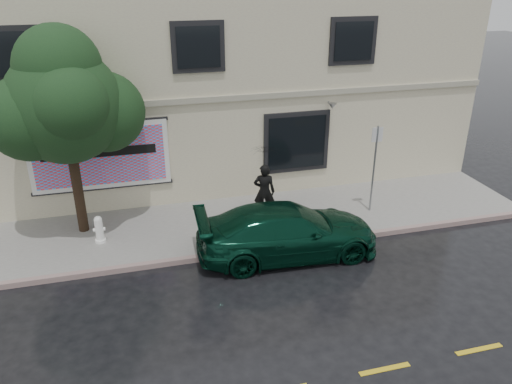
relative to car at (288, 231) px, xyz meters
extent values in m
plane|color=black|center=(-1.68, -1.20, -0.73)|extent=(90.00, 90.00, 0.00)
cube|color=gray|center=(-1.68, 2.05, -0.65)|extent=(20.00, 3.50, 0.15)
cube|color=gray|center=(-1.68, 0.30, -0.65)|extent=(20.00, 0.18, 0.16)
cube|color=beige|center=(-1.68, 7.80, 2.77)|extent=(20.00, 8.00, 7.00)
cube|color=#9E9984|center=(-1.68, 3.76, 2.87)|extent=(20.00, 0.12, 0.18)
cube|color=black|center=(1.52, 3.76, 1.22)|extent=(2.30, 0.10, 2.10)
cube|color=black|center=(1.52, 3.70, 1.22)|extent=(2.00, 0.05, 1.80)
cube|color=black|center=(-6.68, 3.70, 4.47)|extent=(1.30, 0.05, 1.20)
cube|color=black|center=(-1.68, 3.70, 4.47)|extent=(1.30, 0.05, 1.20)
cube|color=black|center=(3.32, 3.70, 4.47)|extent=(1.30, 0.05, 1.20)
cube|color=white|center=(-4.88, 3.73, 1.32)|extent=(4.20, 0.06, 2.10)
cube|color=#FE3848|center=(-4.88, 3.69, 1.32)|extent=(3.90, 0.04, 1.80)
cube|color=black|center=(-4.88, 3.76, 0.27)|extent=(4.30, 0.10, 0.10)
cube|color=black|center=(-4.88, 3.76, 2.37)|extent=(4.30, 0.10, 0.10)
cube|color=black|center=(-4.88, 3.66, 1.47)|extent=(3.40, 0.02, 0.28)
imported|color=#072F20|center=(0.00, 0.00, 0.00)|extent=(5.10, 2.43, 1.46)
imported|color=black|center=(-0.10, 2.01, 0.33)|extent=(0.76, 0.62, 1.81)
imported|color=black|center=(-0.10, 2.01, 1.58)|extent=(1.24, 1.24, 0.71)
cylinder|color=#312516|center=(-5.55, 2.66, 0.76)|extent=(0.29, 0.29, 2.69)
sphere|color=black|center=(-5.55, 2.66, 3.23)|extent=(3.16, 3.16, 3.16)
cylinder|color=white|center=(-5.05, 1.80, -0.54)|extent=(0.31, 0.31, 0.08)
cylinder|color=white|center=(-5.05, 1.80, -0.21)|extent=(0.23, 0.23, 0.57)
sphere|color=white|center=(-5.05, 1.80, 0.12)|extent=(0.23, 0.23, 0.23)
cylinder|color=white|center=(-5.05, 1.80, -0.18)|extent=(0.33, 0.10, 0.10)
cylinder|color=gray|center=(3.37, 1.66, 0.84)|extent=(0.06, 0.06, 2.84)
cube|color=silver|center=(3.37, 1.66, 1.98)|extent=(0.35, 0.04, 0.46)
camera|label=1|loc=(-3.95, -11.42, 6.65)|focal=35.00mm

